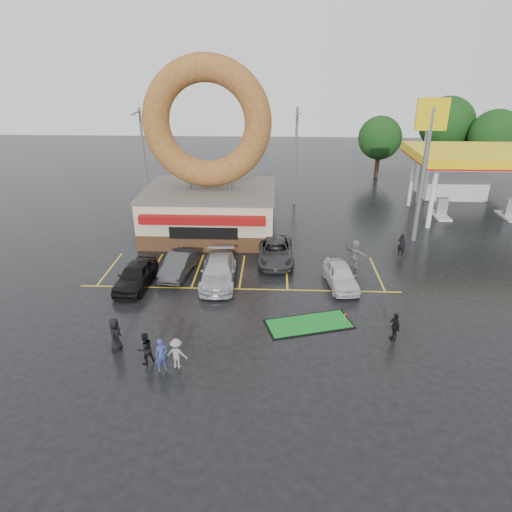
{
  "coord_description": "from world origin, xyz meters",
  "views": [
    {
      "loc": [
        2.11,
        -21.55,
        13.41
      ],
      "look_at": [
        1.04,
        3.55,
        2.2
      ],
      "focal_mm": 32.0,
      "sensor_mm": 36.0,
      "label": 1
    }
  ],
  "objects_px": {
    "dumpster": "(150,222)",
    "car_dgrey": "(179,264)",
    "person_cameraman": "(395,327)",
    "gas_station": "(469,168)",
    "putting_green": "(309,324)",
    "car_grey": "(276,251)",
    "streetlight_left": "(144,156)",
    "car_silver": "(218,271)",
    "car_black": "(136,275)",
    "donut_shop": "(209,179)",
    "streetlight_mid": "(296,155)",
    "streetlight_right": "(424,154)",
    "car_white": "(341,276)",
    "shell_sign": "(428,145)",
    "person_blue": "(162,355)"
  },
  "relations": [
    {
      "from": "person_blue",
      "to": "putting_green",
      "type": "height_order",
      "value": "person_blue"
    },
    {
      "from": "gas_station",
      "to": "streetlight_right",
      "type": "distance_m",
      "value": 4.26
    },
    {
      "from": "car_black",
      "to": "putting_green",
      "type": "relative_size",
      "value": 0.9
    },
    {
      "from": "gas_station",
      "to": "streetlight_right",
      "type": "xyz_separation_m",
      "value": [
        -4.0,
        0.98,
        1.08
      ]
    },
    {
      "from": "streetlight_left",
      "to": "dumpster",
      "type": "xyz_separation_m",
      "value": [
        1.82,
        -6.29,
        -4.13
      ]
    },
    {
      "from": "streetlight_mid",
      "to": "streetlight_left",
      "type": "bearing_deg",
      "value": -175.91
    },
    {
      "from": "donut_shop",
      "to": "streetlight_mid",
      "type": "bearing_deg",
      "value": 48.62
    },
    {
      "from": "donut_shop",
      "to": "car_dgrey",
      "type": "xyz_separation_m",
      "value": [
        -1.14,
        -7.62,
        -3.76
      ]
    },
    {
      "from": "car_grey",
      "to": "gas_station",
      "type": "bearing_deg",
      "value": 35.44
    },
    {
      "from": "streetlight_right",
      "to": "car_white",
      "type": "height_order",
      "value": "streetlight_right"
    },
    {
      "from": "streetlight_right",
      "to": "car_grey",
      "type": "height_order",
      "value": "streetlight_right"
    },
    {
      "from": "car_dgrey",
      "to": "car_grey",
      "type": "bearing_deg",
      "value": 28.0
    },
    {
      "from": "shell_sign",
      "to": "dumpster",
      "type": "relative_size",
      "value": 5.89
    },
    {
      "from": "shell_sign",
      "to": "gas_station",
      "type": "bearing_deg",
      "value": 51.93
    },
    {
      "from": "dumpster",
      "to": "donut_shop",
      "type": "bearing_deg",
      "value": -3.24
    },
    {
      "from": "gas_station",
      "to": "car_grey",
      "type": "relative_size",
      "value": 2.61
    },
    {
      "from": "putting_green",
      "to": "donut_shop",
      "type": "bearing_deg",
      "value": 117.76
    },
    {
      "from": "streetlight_right",
      "to": "car_dgrey",
      "type": "height_order",
      "value": "streetlight_right"
    },
    {
      "from": "dumpster",
      "to": "streetlight_left",
      "type": "bearing_deg",
      "value": 110.14
    },
    {
      "from": "dumpster",
      "to": "car_dgrey",
      "type": "bearing_deg",
      "value": -60.03
    },
    {
      "from": "streetlight_mid",
      "to": "car_white",
      "type": "xyz_separation_m",
      "value": [
        2.32,
        -16.78,
        -4.08
      ]
    },
    {
      "from": "person_cameraman",
      "to": "gas_station",
      "type": "bearing_deg",
      "value": 138.45
    },
    {
      "from": "shell_sign",
      "to": "person_blue",
      "type": "relative_size",
      "value": 6.41
    },
    {
      "from": "donut_shop",
      "to": "car_grey",
      "type": "bearing_deg",
      "value": -45.04
    },
    {
      "from": "streetlight_mid",
      "to": "car_dgrey",
      "type": "height_order",
      "value": "streetlight_mid"
    },
    {
      "from": "donut_shop",
      "to": "streetlight_mid",
      "type": "distance_m",
      "value": 10.59
    },
    {
      "from": "shell_sign",
      "to": "person_blue",
      "type": "bearing_deg",
      "value": -133.74
    },
    {
      "from": "streetlight_left",
      "to": "person_cameraman",
      "type": "distance_m",
      "value": 28.59
    },
    {
      "from": "gas_station",
      "to": "person_blue",
      "type": "height_order",
      "value": "gas_station"
    },
    {
      "from": "car_dgrey",
      "to": "car_white",
      "type": "distance_m",
      "value": 10.52
    },
    {
      "from": "car_silver",
      "to": "donut_shop",
      "type": "bearing_deg",
      "value": 98.47
    },
    {
      "from": "gas_station",
      "to": "car_dgrey",
      "type": "height_order",
      "value": "gas_station"
    },
    {
      "from": "streetlight_right",
      "to": "car_dgrey",
      "type": "distance_m",
      "value": 26.39
    },
    {
      "from": "car_white",
      "to": "dumpster",
      "type": "relative_size",
      "value": 2.29
    },
    {
      "from": "gas_station",
      "to": "person_blue",
      "type": "xyz_separation_m",
      "value": [
        -22.92,
        -25.57,
        -2.87
      ]
    },
    {
      "from": "car_black",
      "to": "car_silver",
      "type": "height_order",
      "value": "car_black"
    },
    {
      "from": "person_cameraman",
      "to": "dumpster",
      "type": "relative_size",
      "value": 0.84
    },
    {
      "from": "streetlight_mid",
      "to": "car_white",
      "type": "relative_size",
      "value": 2.18
    },
    {
      "from": "streetlight_left",
      "to": "putting_green",
      "type": "height_order",
      "value": "streetlight_left"
    },
    {
      "from": "putting_green",
      "to": "car_grey",
      "type": "bearing_deg",
      "value": 102.66
    },
    {
      "from": "car_grey",
      "to": "streetlight_right",
      "type": "bearing_deg",
      "value": 44.67
    },
    {
      "from": "car_dgrey",
      "to": "car_grey",
      "type": "height_order",
      "value": "car_grey"
    },
    {
      "from": "donut_shop",
      "to": "car_white",
      "type": "bearing_deg",
      "value": -43.48
    },
    {
      "from": "car_white",
      "to": "streetlight_left",
      "type": "bearing_deg",
      "value": 128.38
    },
    {
      "from": "car_silver",
      "to": "car_black",
      "type": "bearing_deg",
      "value": -173.22
    },
    {
      "from": "streetlight_left",
      "to": "car_black",
      "type": "height_order",
      "value": "streetlight_left"
    },
    {
      "from": "shell_sign",
      "to": "streetlight_left",
      "type": "relative_size",
      "value": 1.18
    },
    {
      "from": "car_silver",
      "to": "person_blue",
      "type": "xyz_separation_m",
      "value": [
        -1.54,
        -8.93,
        0.07
      ]
    },
    {
      "from": "streetlight_mid",
      "to": "donut_shop",
      "type": "bearing_deg",
      "value": -131.38
    },
    {
      "from": "streetlight_left",
      "to": "putting_green",
      "type": "relative_size",
      "value": 1.8
    }
  ]
}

